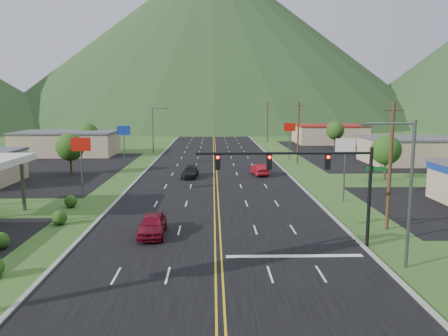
{
  "coord_description": "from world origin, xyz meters",
  "views": [
    {
      "loc": [
        -0.34,
        -15.28,
        10.07
      ],
      "look_at": [
        0.61,
        21.21,
        4.5
      ],
      "focal_mm": 35.0,
      "sensor_mm": 36.0,
      "label": 1
    }
  ],
  "objects_px": {
    "traffic_signal": "(313,172)",
    "car_red_near": "(152,225)",
    "streetlight_east": "(406,184)",
    "streetlight_west": "(154,127)",
    "car_red_far": "(259,170)",
    "car_dark_mid": "(190,173)"
  },
  "relations": [
    {
      "from": "traffic_signal",
      "to": "streetlight_east",
      "type": "distance_m",
      "value": 6.17
    },
    {
      "from": "traffic_signal",
      "to": "car_red_near",
      "type": "relative_size",
      "value": 2.69
    },
    {
      "from": "traffic_signal",
      "to": "car_red_far",
      "type": "bearing_deg",
      "value": 90.77
    },
    {
      "from": "streetlight_east",
      "to": "car_red_near",
      "type": "distance_m",
      "value": 18.0
    },
    {
      "from": "traffic_signal",
      "to": "streetlight_west",
      "type": "distance_m",
      "value": 58.88
    },
    {
      "from": "streetlight_west",
      "to": "car_red_near",
      "type": "xyz_separation_m",
      "value": [
        6.76,
        -53.23,
        -4.35
      ]
    },
    {
      "from": "car_dark_mid",
      "to": "car_red_near",
      "type": "bearing_deg",
      "value": -89.25
    },
    {
      "from": "streetlight_east",
      "to": "car_red_far",
      "type": "height_order",
      "value": "streetlight_east"
    },
    {
      "from": "streetlight_east",
      "to": "streetlight_west",
      "type": "bearing_deg",
      "value": 110.86
    },
    {
      "from": "streetlight_west",
      "to": "car_red_far",
      "type": "distance_m",
      "value": 31.89
    },
    {
      "from": "traffic_signal",
      "to": "streetlight_west",
      "type": "relative_size",
      "value": 1.46
    },
    {
      "from": "streetlight_east",
      "to": "streetlight_west",
      "type": "distance_m",
      "value": 64.21
    },
    {
      "from": "traffic_signal",
      "to": "streetlight_east",
      "type": "bearing_deg",
      "value": -40.39
    },
    {
      "from": "streetlight_east",
      "to": "streetlight_west",
      "type": "relative_size",
      "value": 1.0
    },
    {
      "from": "streetlight_west",
      "to": "car_red_far",
      "type": "xyz_separation_m",
      "value": [
        17.76,
        -26.11,
        -4.41
      ]
    },
    {
      "from": "streetlight_west",
      "to": "car_dark_mid",
      "type": "xyz_separation_m",
      "value": [
        8.31,
        -27.84,
        -4.48
      ]
    },
    {
      "from": "car_red_near",
      "to": "car_red_far",
      "type": "height_order",
      "value": "car_red_near"
    },
    {
      "from": "streetlight_east",
      "to": "car_red_far",
      "type": "bearing_deg",
      "value": 98.55
    },
    {
      "from": "streetlight_east",
      "to": "car_red_near",
      "type": "relative_size",
      "value": 1.85
    },
    {
      "from": "streetlight_west",
      "to": "car_dark_mid",
      "type": "relative_size",
      "value": 1.86
    },
    {
      "from": "traffic_signal",
      "to": "car_red_far",
      "type": "height_order",
      "value": "traffic_signal"
    },
    {
      "from": "traffic_signal",
      "to": "car_red_far",
      "type": "distance_m",
      "value": 30.24
    }
  ]
}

